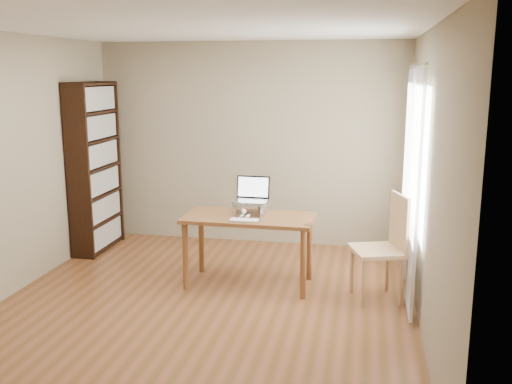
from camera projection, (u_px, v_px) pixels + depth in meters
name	position (u px, v px, depth m)	size (l,w,h in m)	color
room	(205.00, 174.00, 5.22)	(4.04, 4.54, 2.64)	brown
bookshelf	(95.00, 167.00, 7.09)	(0.30, 0.90, 2.10)	black
curtains	(411.00, 179.00, 5.65)	(0.03, 1.90, 2.25)	silver
desk	(249.00, 226.00, 5.94)	(1.35, 0.69, 0.75)	brown
laptop_stand	(250.00, 206.00, 5.98)	(0.32, 0.25, 0.13)	silver
laptop	(252.00, 195.00, 6.01)	(0.36, 0.30, 0.25)	silver
keyboard	(244.00, 220.00, 5.70)	(0.30, 0.14, 0.02)	silver
coaster	(310.00, 224.00, 5.58)	(0.10, 0.10, 0.01)	brown
cat	(250.00, 207.00, 6.01)	(0.26, 0.49, 0.17)	#484239
chair	(386.00, 244.00, 5.54)	(0.59, 0.59, 1.06)	tan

